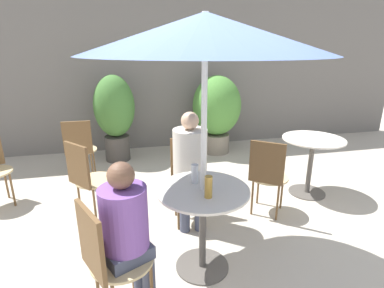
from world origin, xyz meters
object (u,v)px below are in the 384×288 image
at_px(bistro_chair_2, 268,172).
at_px(bistro_chair_5, 79,146).
at_px(bistro_chair_0, 188,173).
at_px(potted_plant_1, 217,109).
at_px(potted_plant_0, 115,112).
at_px(beer_glass_0, 195,174).
at_px(bistro_chair_4, 87,175).
at_px(umbrella, 205,34).
at_px(seated_person_0, 191,161).
at_px(seated_person_1, 127,226).
at_px(cafe_table_far, 312,154).
at_px(cafe_table_near, 203,212).
at_px(bistro_chair_1, 107,255).
at_px(beer_glass_1, 208,187).

distance_m(bistro_chair_2, bistro_chair_5, 2.53).
relative_size(bistro_chair_0, bistro_chair_5, 1.00).
xyz_separation_m(bistro_chair_5, potted_plant_1, (2.20, 0.79, 0.25)).
height_order(potted_plant_0, potted_plant_1, potted_plant_0).
distance_m(beer_glass_0, potted_plant_1, 2.91).
distance_m(bistro_chair_2, beer_glass_0, 1.11).
xyz_separation_m(bistro_chair_4, umbrella, (1.00, -1.01, 1.37)).
xyz_separation_m(seated_person_0, seated_person_1, (-0.65, -0.97, -0.04)).
height_order(seated_person_1, umbrella, umbrella).
bearing_deg(cafe_table_far, cafe_table_near, -148.44).
bearing_deg(cafe_table_near, seated_person_0, 86.05).
relative_size(cafe_table_far, beer_glass_0, 4.61).
bearing_deg(bistro_chair_2, potted_plant_1, -54.63).
bearing_deg(bistro_chair_4, cafe_table_near, -175.60).
bearing_deg(seated_person_0, bistro_chair_4, 166.04).
xyz_separation_m(cafe_table_near, umbrella, (-0.00, -0.00, 1.36)).
bearing_deg(umbrella, potted_plant_1, 70.69).
xyz_separation_m(bistro_chair_1, seated_person_1, (0.14, 0.07, 0.15)).
distance_m(cafe_table_near, potted_plant_1, 3.03).
relative_size(cafe_table_near, potted_plant_0, 0.53).
xyz_separation_m(bistro_chair_0, umbrella, (-0.06, -0.82, 1.37)).
bearing_deg(bistro_chair_0, potted_plant_1, 69.03).
xyz_separation_m(cafe_table_near, bistro_chair_0, (0.06, 0.82, -0.01)).
bearing_deg(cafe_table_far, bistro_chair_2, -154.03).
bearing_deg(bistro_chair_0, bistro_chair_2, -7.65).
bearing_deg(beer_glass_1, umbrella, 91.17).
distance_m(bistro_chair_5, beer_glass_0, 2.27).
bearing_deg(umbrella, cafe_table_near, 41.63).
height_order(bistro_chair_4, potted_plant_1, potted_plant_1).
relative_size(bistro_chair_1, bistro_chair_5, 1.00).
height_order(beer_glass_0, beer_glass_1, beer_glass_1).
distance_m(cafe_table_near, potted_plant_0, 2.94).
relative_size(bistro_chair_0, bistro_chair_4, 1.00).
xyz_separation_m(potted_plant_0, potted_plant_1, (1.73, 0.02, -0.03)).
xyz_separation_m(cafe_table_far, bistro_chair_2, (-0.79, -0.38, -0.01)).
relative_size(cafe_table_near, beer_glass_0, 4.58).
distance_m(bistro_chair_5, umbrella, 2.75).
xyz_separation_m(bistro_chair_4, seated_person_0, (1.05, -0.34, 0.19)).
distance_m(seated_person_0, umbrella, 1.36).
bearing_deg(bistro_chair_5, bistro_chair_0, 136.05).
bearing_deg(bistro_chair_4, beer_glass_0, -172.76).
xyz_separation_m(bistro_chair_2, bistro_chair_4, (-1.90, 0.36, 0.00)).
bearing_deg(potted_plant_1, potted_plant_0, -179.44).
distance_m(seated_person_0, beer_glass_0, 0.56).
distance_m(cafe_table_far, bistro_chair_0, 1.64).
bearing_deg(potted_plant_1, seated_person_0, -113.60).
height_order(seated_person_0, potted_plant_0, potted_plant_0).
distance_m(cafe_table_far, bistro_chair_1, 2.80).
bearing_deg(potted_plant_0, cafe_table_far, -36.69).
distance_m(bistro_chair_2, seated_person_1, 1.78).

